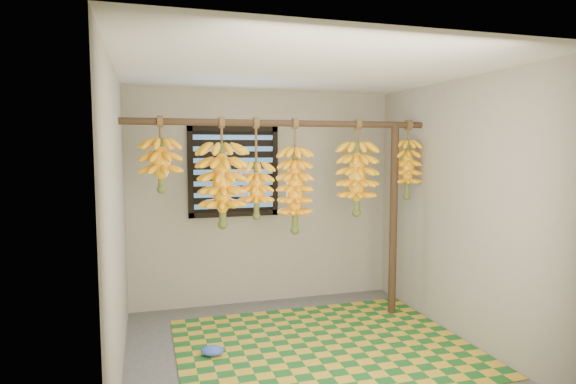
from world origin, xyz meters
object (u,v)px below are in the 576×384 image
object	(u,v)px
support_post	(393,221)
banana_bunch_c	(256,190)
banana_bunch_d	(295,190)
banana_bunch_f	(407,169)
woven_mat	(324,346)
banana_bunch_b	(222,185)
banana_bunch_a	(161,165)
plastic_bag	(212,351)
banana_bunch_e	(357,179)

from	to	relation	value
support_post	banana_bunch_c	xyz separation A→B (m)	(-1.47, 0.00, 0.36)
banana_bunch_d	banana_bunch_f	world-z (taller)	same
banana_bunch_c	support_post	bearing A→B (deg)	0.00
woven_mat	banana_bunch_b	size ratio (longest dim) A/B	2.50
banana_bunch_a	banana_bunch_d	world-z (taller)	same
banana_bunch_d	banana_bunch_c	bearing A→B (deg)	180.00
banana_bunch_f	banana_bunch_d	bearing A→B (deg)	180.00
plastic_bag	banana_bunch_d	size ratio (longest dim) A/B	0.18
woven_mat	banana_bunch_f	bearing A→B (deg)	27.76
banana_bunch_c	banana_bunch_d	distance (m)	0.39
banana_bunch_a	banana_bunch_d	xyz separation A→B (m)	(1.26, 0.00, -0.26)
woven_mat	banana_bunch_d	bearing A→B (deg)	98.11
banana_bunch_b	banana_bunch_f	size ratio (longest dim) A/B	1.25
banana_bunch_c	banana_bunch_e	xyz separation A→B (m)	(1.05, 0.00, 0.09)
plastic_bag	banana_bunch_c	distance (m)	1.50
banana_bunch_d	banana_bunch_e	xyz separation A→B (m)	(0.66, 0.00, 0.10)
support_post	plastic_bag	size ratio (longest dim) A/B	10.01
banana_bunch_b	banana_bunch_d	size ratio (longest dim) A/B	0.92
woven_mat	banana_bunch_c	size ratio (longest dim) A/B	2.67
woven_mat	banana_bunch_e	size ratio (longest dim) A/B	2.64
banana_bunch_a	banana_bunch_e	distance (m)	1.93
banana_bunch_e	woven_mat	bearing A→B (deg)	-133.58
banana_bunch_f	plastic_bag	bearing A→B (deg)	-166.20
woven_mat	banana_bunch_f	size ratio (longest dim) A/B	3.13
support_post	banana_bunch_f	world-z (taller)	banana_bunch_f
support_post	woven_mat	world-z (taller)	support_post
banana_bunch_c	banana_bunch_f	size ratio (longest dim) A/B	1.17
plastic_bag	banana_bunch_e	distance (m)	2.16
banana_bunch_c	banana_bunch_e	bearing A→B (deg)	0.00
banana_bunch_e	banana_bunch_c	bearing A→B (deg)	-180.00
plastic_bag	support_post	bearing A→B (deg)	14.80
banana_bunch_e	banana_bunch_d	bearing A→B (deg)	-180.00
woven_mat	banana_bunch_c	distance (m)	1.56
banana_bunch_b	banana_bunch_f	xyz separation A→B (m)	(1.95, 0.00, 0.12)
banana_bunch_a	banana_bunch_c	distance (m)	0.91
banana_bunch_a	banana_bunch_e	world-z (taller)	same
woven_mat	banana_bunch_e	distance (m)	1.67
woven_mat	banana_bunch_c	world-z (taller)	banana_bunch_c
banana_bunch_e	support_post	bearing A→B (deg)	-0.00
plastic_bag	banana_bunch_f	bearing A→B (deg)	13.80
banana_bunch_d	woven_mat	bearing A→B (deg)	-81.89
banana_bunch_d	banana_bunch_f	bearing A→B (deg)	0.00
banana_bunch_c	banana_bunch_f	world-z (taller)	same
banana_bunch_b	banana_bunch_e	size ratio (longest dim) A/B	1.06
support_post	banana_bunch_e	distance (m)	0.62
woven_mat	plastic_bag	distance (m)	0.99
woven_mat	banana_bunch_b	bearing A→B (deg)	142.80
plastic_bag	banana_bunch_d	xyz separation A→B (m)	(0.90, 0.52, 1.30)
support_post	plastic_bag	bearing A→B (deg)	-165.20
banana_bunch_a	banana_bunch_d	size ratio (longest dim) A/B	0.61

